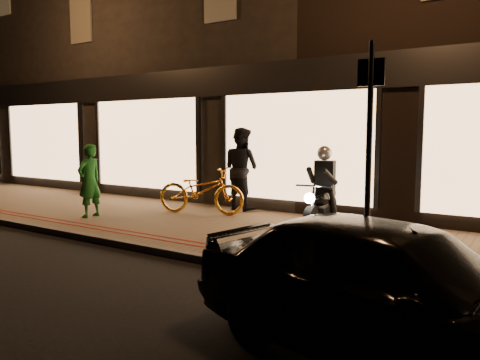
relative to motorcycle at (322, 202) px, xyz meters
The scene contains 11 objects.
ground 2.70m from the motorcycle, 123.01° to the right, with size 90.00×90.00×0.00m, color black.
sidewalk 1.58m from the motorcycle, behind, with size 50.00×4.00×0.12m, color brown.
kerb_stone 2.64m from the motorcycle, 123.62° to the right, with size 50.00×0.14×0.12m, color #59544C.
red_kerb_lines 2.24m from the motorcycle, 131.00° to the right, with size 50.00×0.26×0.01m.
building_row 7.79m from the motorcycle, 101.72° to the left, with size 48.00×10.11×8.50m.
motorcycle is the anchor object (origin of this frame).
sign_post 2.19m from the motorcycle, 48.94° to the right, with size 0.35×0.08×3.00m.
bicycle_gold 3.23m from the motorcycle, 168.26° to the left, with size 0.70×2.00×1.05m, color orange.
person_green 5.03m from the motorcycle, 169.12° to the right, with size 0.57×0.38×1.57m, color #1B6622.
person_dark 3.18m from the motorcycle, 149.09° to the left, with size 0.93×0.73×1.92m, color black.
parked_car 4.23m from the motorcycle, 59.21° to the right, with size 1.50×3.72×1.27m, color black.
Camera 1 is at (4.59, -5.36, 1.96)m, focal length 35.00 mm.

